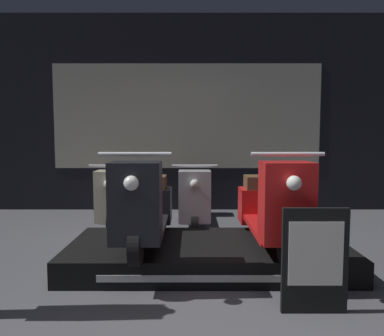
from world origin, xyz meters
name	(u,v)px	position (x,y,z in m)	size (l,w,h in m)	color
shop_wall_back	(186,114)	(0.00, 4.13, 1.60)	(7.94, 0.09, 3.20)	black
display_platform	(207,254)	(0.23, 1.37, 0.11)	(2.59, 1.17, 0.23)	black
scooter_display_left	(144,207)	(-0.35, 1.34, 0.57)	(0.56, 1.65, 0.88)	black
scooter_display_right	(270,207)	(0.81, 1.34, 0.57)	(0.56, 1.65, 0.88)	black
scooter_backrow_0	(120,200)	(-0.90, 3.04, 0.35)	(0.56, 1.65, 0.88)	black
scooter_backrow_1	(194,200)	(0.12, 3.04, 0.35)	(0.56, 1.65, 0.88)	black
price_sign_board	(314,260)	(0.93, 0.43, 0.38)	(0.46, 0.04, 0.74)	black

